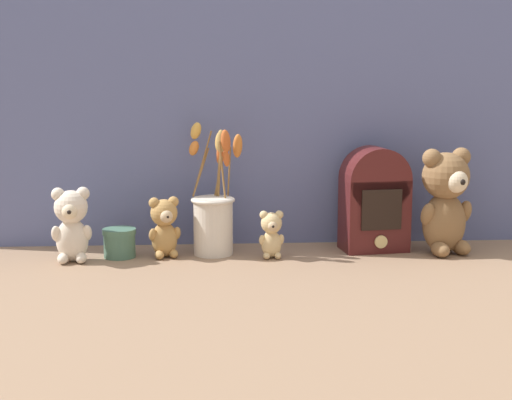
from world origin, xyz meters
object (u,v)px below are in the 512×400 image
object	(u,v)px
teddy_bear_large	(446,199)
teddy_bear_small	(164,226)
flower_vase	(214,213)
decorative_tin_tall	(119,243)
teddy_bear_medium	(71,223)
teddy_bear_tiny	(272,233)
vintage_radio	(375,198)

from	to	relation	value
teddy_bear_large	teddy_bear_small	xyz separation A→B (m)	(-0.70, 0.01, -0.06)
teddy_bear_large	flower_vase	xyz separation A→B (m)	(-0.58, 0.03, -0.04)
teddy_bear_large	decorative_tin_tall	size ratio (longest dim) A/B	3.24
teddy_bear_medium	flower_vase	world-z (taller)	flower_vase
teddy_bear_medium	flower_vase	bearing A→B (deg)	9.53
teddy_bear_tiny	vintage_radio	world-z (taller)	vintage_radio
teddy_bear_large	decorative_tin_tall	xyz separation A→B (m)	(-0.81, 0.01, -0.10)
flower_vase	vintage_radio	xyz separation A→B (m)	(0.41, 0.02, 0.03)
teddy_bear_large	teddy_bear_medium	world-z (taller)	teddy_bear_large
flower_vase	vintage_radio	bearing A→B (deg)	2.40
teddy_bear_small	teddy_bear_tiny	world-z (taller)	teddy_bear_small
teddy_bear_medium	flower_vase	distance (m)	0.35
vintage_radio	teddy_bear_small	bearing A→B (deg)	-175.44
teddy_bear_large	teddy_bear_tiny	world-z (taller)	teddy_bear_large
teddy_bear_medium	vintage_radio	xyz separation A→B (m)	(0.75, 0.07, 0.04)
teddy_bear_medium	teddy_bear_small	world-z (taller)	teddy_bear_medium
flower_vase	teddy_bear_small	bearing A→B (deg)	-168.32
teddy_bear_small	decorative_tin_tall	size ratio (longest dim) A/B	1.83
flower_vase	teddy_bear_large	bearing A→B (deg)	-3.06
teddy_bear_tiny	vintage_radio	size ratio (longest dim) A/B	0.44
teddy_bear_tiny	flower_vase	xyz separation A→B (m)	(-0.14, 0.05, 0.04)
teddy_bear_small	flower_vase	distance (m)	0.13
teddy_bear_small	vintage_radio	world-z (taller)	vintage_radio
vintage_radio	flower_vase	bearing A→B (deg)	-177.60
teddy_bear_large	teddy_bear_small	bearing A→B (deg)	179.54
vintage_radio	decorative_tin_tall	bearing A→B (deg)	-176.71
teddy_bear_large	teddy_bear_medium	xyz separation A→B (m)	(-0.92, -0.03, -0.04)
flower_vase	decorative_tin_tall	bearing A→B (deg)	-175.16
decorative_tin_tall	teddy_bear_large	bearing A→B (deg)	-0.79
teddy_bear_medium	vintage_radio	world-z (taller)	vintage_radio
teddy_bear_tiny	flower_vase	world-z (taller)	flower_vase
teddy_bear_tiny	decorative_tin_tall	world-z (taller)	teddy_bear_tiny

